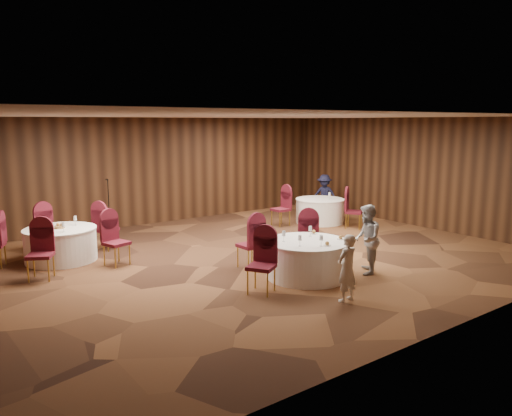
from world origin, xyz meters
TOP-DOWN VIEW (x-y plane):
  - ground at (0.00, 0.00)m, footprint 12.00×12.00m
  - room_shell at (0.00, 0.00)m, footprint 12.00×12.00m
  - table_main at (-0.03, -1.82)m, footprint 1.65×1.65m
  - table_left at (-3.64, 2.35)m, footprint 1.57×1.57m
  - table_right at (4.00, 2.02)m, footprint 1.49×1.49m
  - chairs_main at (-0.36, -1.17)m, footprint 2.88×2.03m
  - chairs_left at (-3.66, 2.28)m, footprint 3.20×3.04m
  - chairs_right at (3.47, 1.59)m, footprint 2.07×2.21m
  - tabletop_main at (0.10, -1.91)m, footprint 1.16×1.05m
  - tabletop_left at (-3.64, 2.35)m, footprint 0.84×0.81m
  - tabletop_right at (4.16, 1.78)m, footprint 0.08×0.08m
  - mic_stand at (-1.91, 3.97)m, footprint 0.24×0.24m
  - woman_a at (-0.41, -3.24)m, footprint 0.46×0.32m
  - woman_b at (1.11, -2.35)m, footprint 0.88×0.87m
  - man_c at (4.97, 2.82)m, footprint 0.86×1.01m

SIDE VIEW (x-z plane):
  - ground at x=0.00m, z-range 0.00..0.00m
  - table_main at x=-0.03m, z-range 0.01..0.75m
  - table_left at x=-3.64m, z-range 0.01..0.75m
  - table_right at x=4.00m, z-range 0.01..0.75m
  - mic_stand at x=-1.91m, z-range -0.33..1.25m
  - chairs_main at x=-0.36m, z-range 0.00..1.00m
  - chairs_left at x=-3.66m, z-range 0.00..1.00m
  - chairs_right at x=3.47m, z-range 0.00..1.00m
  - woman_a at x=-0.41m, z-range 0.00..1.19m
  - man_c at x=4.97m, z-range 0.00..1.36m
  - woman_b at x=1.11m, z-range 0.00..1.43m
  - tabletop_left at x=-3.64m, z-range 0.71..0.93m
  - tabletop_main at x=0.10m, z-range 0.73..0.94m
  - tabletop_right at x=4.16m, z-range 0.79..1.01m
  - room_shell at x=0.00m, z-range -4.04..7.96m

